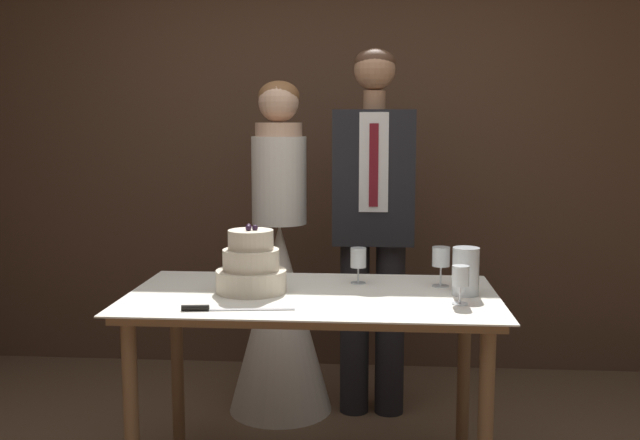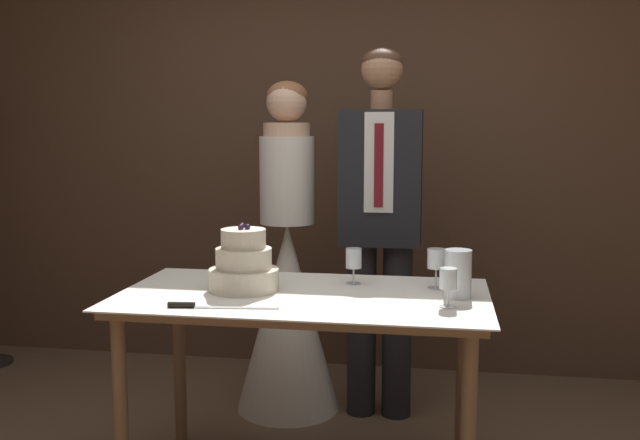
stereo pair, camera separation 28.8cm
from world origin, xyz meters
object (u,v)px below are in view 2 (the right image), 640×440
at_px(cake_table, 303,317).
at_px(wine_glass_middle, 436,261).
at_px(bride, 288,292).
at_px(wine_glass_far, 354,260).
at_px(cake_knife, 201,306).
at_px(tiered_cake, 244,265).
at_px(groom, 380,216).
at_px(wine_glass_near, 448,281).
at_px(hurricane_candle, 458,275).

height_order(cake_table, wine_glass_middle, wine_glass_middle).
bearing_deg(bride, wine_glass_far, -55.77).
bearing_deg(cake_table, cake_knife, -138.68).
bearing_deg(wine_glass_middle, cake_knife, -151.67).
height_order(cake_table, wine_glass_far, wine_glass_far).
xyz_separation_m(tiered_cake, groom, (0.49, 0.80, 0.12)).
relative_size(cake_table, tiered_cake, 5.17).
relative_size(wine_glass_near, wine_glass_middle, 0.88).
bearing_deg(cake_table, bride, 106.31).
height_order(cake_table, hurricane_candle, hurricane_candle).
distance_m(tiered_cake, groom, 0.95).
distance_m(cake_knife, hurricane_candle, 0.99).
relative_size(cake_table, wine_glass_far, 9.59).
bearing_deg(tiered_cake, cake_table, -4.05).
bearing_deg(wine_glass_near, cake_knife, -169.80).
distance_m(cake_table, wine_glass_near, 0.61).
height_order(cake_table, wine_glass_near, wine_glass_near).
distance_m(cake_table, wine_glass_far, 0.34).
height_order(tiered_cake, groom, groom).
bearing_deg(cake_knife, wine_glass_near, 3.46).
height_order(bride, groom, groom).
height_order(wine_glass_far, hurricane_candle, hurricane_candle).
height_order(wine_glass_near, wine_glass_far, wine_glass_far).
bearing_deg(cake_table, wine_glass_near, -12.51).
bearing_deg(groom, wine_glass_far, -95.67).
relative_size(cake_table, cake_knife, 3.59).
distance_m(cake_knife, groom, 1.26).
height_order(wine_glass_middle, hurricane_candle, hurricane_candle).
relative_size(wine_glass_near, wine_glass_far, 0.96).
distance_m(bride, groom, 0.63).
xyz_separation_m(cake_knife, bride, (0.09, 1.11, -0.20)).
xyz_separation_m(cake_table, bride, (-0.24, 0.82, -0.10)).
relative_size(cake_table, wine_glass_middle, 8.82).
xyz_separation_m(wine_glass_middle, hurricane_candle, (0.08, -0.14, -0.03)).
xyz_separation_m(wine_glass_near, wine_glass_far, (-0.39, 0.33, 0.00)).
xyz_separation_m(wine_glass_near, groom, (-0.33, 0.95, 0.12)).
xyz_separation_m(cake_knife, wine_glass_near, (0.89, 0.16, 0.09)).
height_order(wine_glass_middle, wine_glass_far, wine_glass_middle).
distance_m(tiered_cake, wine_glass_middle, 0.79).
bearing_deg(cake_table, wine_glass_far, 48.79).
distance_m(cake_table, groom, 0.91).
relative_size(tiered_cake, groom, 0.15).
relative_size(tiered_cake, hurricane_candle, 1.50).
bearing_deg(wine_glass_near, groom, 109.17).
bearing_deg(bride, wine_glass_near, -49.48).
bearing_deg(cake_knife, wine_glass_middle, 21.59).
bearing_deg(cake_knife, tiered_cake, 68.96).
distance_m(wine_glass_near, hurricane_candle, 0.16).
xyz_separation_m(cake_knife, wine_glass_middle, (0.85, 0.46, 0.11)).
relative_size(wine_glass_near, bride, 0.09).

